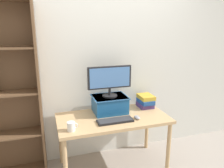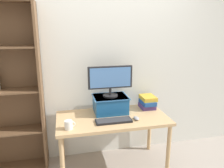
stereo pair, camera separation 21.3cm
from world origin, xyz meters
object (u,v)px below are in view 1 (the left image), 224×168
riser_box (110,104)px  computer_monitor (110,79)px  coffee_mug (71,126)px  book_stack (145,101)px  computer_mouse (137,117)px  desk (113,123)px  bookshelf_unit (2,93)px  keyboard (115,121)px

riser_box → computer_monitor: (0.00, -0.00, 0.33)m
coffee_mug → book_stack: bearing=20.9°
computer_mouse → desk: bearing=151.2°
computer_mouse → coffee_mug: bearing=-174.9°
bookshelf_unit → coffee_mug: bearing=-35.3°
riser_box → computer_monitor: computer_monitor is taller
desk → computer_monitor: 0.54m
riser_box → keyboard: size_ratio=1.03×
keyboard → coffee_mug: bearing=-171.6°
bookshelf_unit → computer_mouse: size_ratio=19.98×
desk → computer_mouse: (0.26, -0.14, 0.09)m
desk → bookshelf_unit: (-1.25, 0.29, 0.42)m
bookshelf_unit → computer_monitor: bookshelf_unit is taller
computer_monitor → keyboard: 0.53m
computer_mouse → coffee_mug: (-0.80, -0.07, 0.03)m
bookshelf_unit → keyboard: size_ratio=4.87×
bookshelf_unit → coffee_mug: size_ratio=17.37×
book_stack → desk: bearing=-160.0°
computer_monitor → book_stack: size_ratio=2.18×
desk → riser_box: riser_box is taller
bookshelf_unit → computer_monitor: 1.27m
book_stack → coffee_mug: book_stack is taller
bookshelf_unit → book_stack: (1.79, -0.10, -0.26)m
desk → computer_mouse: computer_mouse is taller
desk → computer_mouse: 0.31m
bookshelf_unit → book_stack: 1.81m
computer_monitor → keyboard: bearing=-95.2°
computer_mouse → book_stack: (0.27, 0.34, 0.07)m
computer_mouse → book_stack: bearing=51.0°
keyboard → computer_mouse: bearing=-1.1°
coffee_mug → computer_mouse: bearing=5.1°
desk → computer_monitor: (0.01, 0.16, 0.52)m
bookshelf_unit → coffee_mug: bookshelf_unit is taller
book_stack → coffee_mug: size_ratio=2.16×
book_stack → bookshelf_unit: bearing=176.9°
keyboard → computer_mouse: computer_mouse is taller
keyboard → computer_monitor: bearing=84.8°
computer_mouse → book_stack: book_stack is taller
desk → book_stack: bearing=20.0°
desk → bookshelf_unit: size_ratio=0.65×
bookshelf_unit → computer_monitor: bearing=-5.7°
riser_box → book_stack: (0.53, 0.03, -0.03)m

